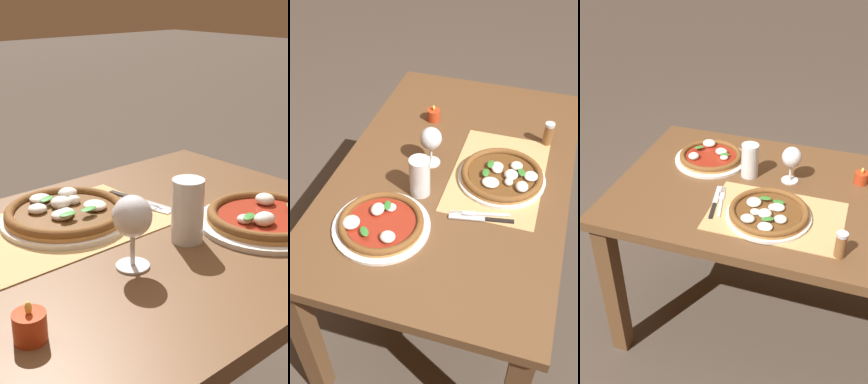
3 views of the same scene
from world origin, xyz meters
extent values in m
plane|color=#473D33|center=(0.00, 0.00, 0.00)|extent=(24.00, 24.00, 0.00)
cube|color=brown|center=(0.00, 0.00, 0.72)|extent=(1.34, 0.85, 0.04)
cube|color=brown|center=(-0.61, -0.36, 0.35)|extent=(0.07, 0.07, 0.70)
cube|color=brown|center=(-0.61, 0.36, 0.35)|extent=(0.07, 0.07, 0.70)
cube|color=tan|center=(0.01, -0.16, 0.74)|extent=(0.50, 0.33, 0.00)
cylinder|color=silver|center=(-0.01, -0.18, 0.75)|extent=(0.31, 0.31, 0.01)
cylinder|color=#B77F42|center=(-0.01, -0.18, 0.76)|extent=(0.29, 0.29, 0.01)
torus|color=brown|center=(-0.01, -0.18, 0.77)|extent=(0.29, 0.29, 0.02)
cylinder|color=brown|center=(-0.01, -0.18, 0.77)|extent=(0.24, 0.24, 0.00)
ellipsoid|color=silver|center=(0.00, -0.16, 0.78)|extent=(0.04, 0.04, 0.02)
ellipsoid|color=silver|center=(0.04, -0.22, 0.78)|extent=(0.05, 0.04, 0.02)
ellipsoid|color=silver|center=(-0.05, -0.21, 0.78)|extent=(0.04, 0.03, 0.02)
ellipsoid|color=silver|center=(-0.08, -0.15, 0.78)|extent=(0.06, 0.06, 0.02)
ellipsoid|color=silver|center=(-0.07, -0.26, 0.78)|extent=(0.05, 0.04, 0.03)
ellipsoid|color=silver|center=(-0.02, -0.21, 0.78)|extent=(0.05, 0.05, 0.03)
ellipsoid|color=silver|center=(0.00, -0.28, 0.78)|extent=(0.05, 0.05, 0.02)
ellipsoid|color=silver|center=(0.02, -0.15, 0.78)|extent=(0.05, 0.05, 0.02)
ellipsoid|color=#337A2D|center=(0.00, -0.24, 0.79)|extent=(0.05, 0.04, 0.00)
ellipsoid|color=#337A2D|center=(0.01, -0.13, 0.79)|extent=(0.04, 0.02, 0.00)
ellipsoid|color=#337A2D|center=(-0.04, -0.12, 0.79)|extent=(0.05, 0.03, 0.00)
cylinder|color=silver|center=(-0.36, 0.15, 0.75)|extent=(0.32, 0.32, 0.01)
cylinder|color=#B77F42|center=(-0.36, 0.15, 0.76)|extent=(0.28, 0.28, 0.01)
torus|color=brown|center=(-0.36, 0.15, 0.77)|extent=(0.28, 0.28, 0.02)
cylinder|color=maroon|center=(-0.36, 0.15, 0.76)|extent=(0.22, 0.22, 0.00)
ellipsoid|color=silver|center=(-0.29, 0.14, 0.77)|extent=(0.04, 0.04, 0.02)
ellipsoid|color=silver|center=(-0.32, 0.18, 0.78)|extent=(0.05, 0.04, 0.03)
ellipsoid|color=silver|center=(-0.42, 0.10, 0.78)|extent=(0.05, 0.05, 0.03)
ellipsoid|color=silver|center=(-0.39, 0.24, 0.78)|extent=(0.06, 0.06, 0.03)
ellipsoid|color=#337A2D|center=(-0.29, 0.15, 0.78)|extent=(0.05, 0.04, 0.00)
ellipsoid|color=#337A2D|center=(-0.42, 0.18, 0.78)|extent=(0.05, 0.05, 0.00)
cylinder|color=silver|center=(0.01, 0.10, 0.74)|extent=(0.07, 0.07, 0.00)
cylinder|color=silver|center=(0.01, 0.10, 0.78)|extent=(0.01, 0.01, 0.06)
ellipsoid|color=silver|center=(0.01, 0.10, 0.85)|extent=(0.08, 0.08, 0.08)
ellipsoid|color=#C17019|center=(0.01, 0.10, 0.84)|extent=(0.07, 0.07, 0.05)
cylinder|color=silver|center=(-0.16, 0.08, 0.81)|extent=(0.07, 0.07, 0.15)
cylinder|color=black|center=(-0.16, 0.08, 0.80)|extent=(0.07, 0.07, 0.12)
cylinder|color=silver|center=(-0.16, 0.08, 0.86)|extent=(0.07, 0.07, 0.02)
cube|color=#B7B7BC|center=(-0.20, -0.18, 0.75)|extent=(0.04, 0.11, 0.00)
cube|color=#B7B7BC|center=(-0.22, -0.10, 0.75)|extent=(0.03, 0.05, 0.00)
cylinder|color=#B7B7BC|center=(-0.22, -0.06, 0.75)|extent=(0.01, 0.04, 0.00)
cylinder|color=#B7B7BC|center=(-0.22, -0.06, 0.75)|extent=(0.01, 0.04, 0.00)
cylinder|color=#B7B7BC|center=(-0.23, -0.06, 0.75)|extent=(0.01, 0.04, 0.00)
cylinder|color=#B7B7BC|center=(-0.24, -0.07, 0.75)|extent=(0.01, 0.04, 0.00)
cube|color=black|center=(-0.22, -0.21, 0.75)|extent=(0.03, 0.10, 0.01)
cube|color=#B7B7BC|center=(-0.24, -0.10, 0.75)|extent=(0.04, 0.12, 0.00)
cylinder|color=#B23819|center=(0.29, 0.17, 0.77)|extent=(0.06, 0.06, 0.05)
cylinder|color=silver|center=(0.29, 0.17, 0.76)|extent=(0.04, 0.04, 0.03)
ellipsoid|color=#F9C64C|center=(0.29, 0.17, 0.80)|extent=(0.01, 0.01, 0.02)
cylinder|color=brown|center=(0.26, -0.31, 0.78)|extent=(0.04, 0.04, 0.08)
cylinder|color=#BCBCC1|center=(0.26, -0.31, 0.83)|extent=(0.04, 0.04, 0.01)
camera|label=1|loc=(0.63, 0.83, 1.27)|focal=50.00mm
camera|label=2|loc=(-1.25, -0.30, 1.81)|focal=42.00mm
camera|label=3|loc=(0.26, -1.48, 1.74)|focal=42.00mm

